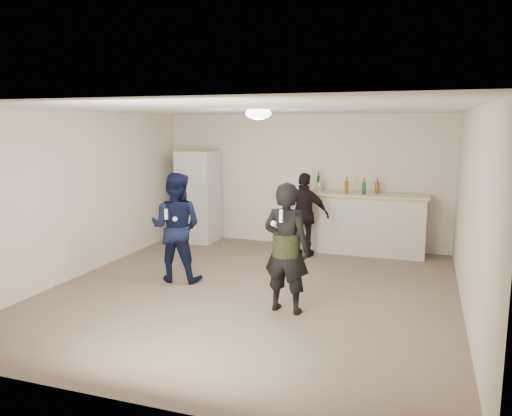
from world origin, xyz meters
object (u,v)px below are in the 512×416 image
(man, at_px, (176,227))
(counter, at_px, (351,224))
(shaker, at_px, (319,187))
(fridge, at_px, (198,196))
(woman, at_px, (286,248))
(spectator, at_px, (305,215))

(man, bearing_deg, counter, -138.02)
(shaker, xyz_separation_m, man, (-1.62, -2.46, -0.37))
(fridge, bearing_deg, man, -72.05)
(shaker, relative_size, man, 0.11)
(fridge, height_order, woman, fridge)
(counter, xyz_separation_m, man, (-2.21, -2.53, 0.28))
(man, xyz_separation_m, spectator, (1.48, 1.96, -0.07))
(man, height_order, woman, woman)
(counter, xyz_separation_m, shaker, (-0.58, -0.07, 0.65))
(man, bearing_deg, fridge, -78.98)
(shaker, xyz_separation_m, spectator, (-0.14, -0.51, -0.43))
(counter, relative_size, man, 1.61)
(fridge, bearing_deg, counter, 1.34)
(fridge, xyz_separation_m, man, (0.80, -2.46, -0.09))
(shaker, bearing_deg, spectator, -105.73)
(counter, distance_m, woman, 3.26)
(fridge, bearing_deg, woman, -49.76)
(man, relative_size, woman, 1.00)
(shaker, height_order, woman, woman)
(fridge, relative_size, shaker, 10.59)
(shaker, bearing_deg, woman, -85.34)
(counter, bearing_deg, woman, -95.72)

